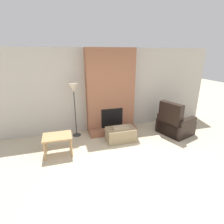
% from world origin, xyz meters
% --- Properties ---
extents(ground_plane, '(24.00, 24.00, 0.00)m').
position_xyz_m(ground_plane, '(0.00, 0.00, 0.00)').
color(ground_plane, beige).
extents(wall_back, '(7.26, 0.06, 2.60)m').
position_xyz_m(wall_back, '(0.00, 2.74, 1.30)').
color(wall_back, '#BCB7AD').
rests_on(wall_back, ground_plane).
extents(fireplace, '(1.50, 0.68, 2.60)m').
position_xyz_m(fireplace, '(0.00, 2.50, 1.24)').
color(fireplace, '#935B42').
rests_on(fireplace, ground_plane).
extents(ottoman, '(0.82, 0.50, 0.44)m').
position_xyz_m(ottoman, '(0.06, 1.67, 0.20)').
color(ottoman, '#998460').
rests_on(ottoman, ground_plane).
extents(armchair, '(1.08, 1.12, 1.06)m').
position_xyz_m(armchair, '(1.83, 1.64, 0.32)').
color(armchair, black).
rests_on(armchair, ground_plane).
extents(side_table, '(0.70, 0.52, 0.51)m').
position_xyz_m(side_table, '(-1.67, 1.45, 0.44)').
color(side_table, tan).
rests_on(side_table, ground_plane).
extents(floor_lamp_left, '(0.30, 0.30, 1.65)m').
position_xyz_m(floor_lamp_left, '(-1.13, 2.39, 1.41)').
color(floor_lamp_left, '#333333').
rests_on(floor_lamp_left, ground_plane).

